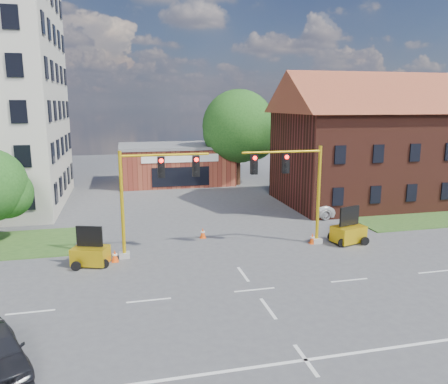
# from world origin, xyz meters

# --- Properties ---
(ground) EXTENTS (120.00, 120.00, 0.00)m
(ground) POSITION_xyz_m (0.00, 0.00, 0.00)
(ground) COLOR #4A4A4D
(ground) RESTS_ON ground
(grass_verge_ne) EXTENTS (14.00, 4.00, 0.08)m
(grass_verge_ne) POSITION_xyz_m (18.00, 9.00, 0.04)
(grass_verge_ne) COLOR #2A4D1D
(grass_verge_ne) RESTS_ON ground
(lane_markings) EXTENTS (60.00, 36.00, 0.01)m
(lane_markings) POSITION_xyz_m (0.00, -3.00, 0.01)
(lane_markings) COLOR silver
(lane_markings) RESTS_ON ground
(brick_shop) EXTENTS (12.40, 8.40, 4.30)m
(brick_shop) POSITION_xyz_m (0.00, 29.98, 2.16)
(brick_shop) COLOR maroon
(brick_shop) RESTS_ON ground
(townhouse_row) EXTENTS (21.00, 11.00, 11.50)m
(townhouse_row) POSITION_xyz_m (18.00, 16.00, 5.93)
(townhouse_row) COLOR #4A1F16
(townhouse_row) RESTS_ON ground
(tree_large) EXTENTS (8.24, 7.85, 10.29)m
(tree_large) POSITION_xyz_m (6.90, 27.08, 6.10)
(tree_large) COLOR #3A2215
(tree_large) RESTS_ON ground
(signal_mast_west) EXTENTS (5.30, 0.60, 6.20)m
(signal_mast_west) POSITION_xyz_m (-4.36, 6.00, 3.92)
(signal_mast_west) COLOR gray
(signal_mast_west) RESTS_ON ground
(signal_mast_east) EXTENTS (5.30, 0.60, 6.20)m
(signal_mast_east) POSITION_xyz_m (4.36, 6.00, 3.92)
(signal_mast_east) COLOR gray
(signal_mast_east) RESTS_ON ground
(trailer_west) EXTENTS (2.17, 1.79, 2.13)m
(trailer_west) POSITION_xyz_m (-7.81, 5.19, 0.66)
(trailer_west) COLOR gold
(trailer_west) RESTS_ON ground
(trailer_east) EXTENTS (2.29, 1.84, 2.27)m
(trailer_east) POSITION_xyz_m (7.96, 5.54, 0.71)
(trailer_east) COLOR gold
(trailer_east) RESTS_ON ground
(cone_a) EXTENTS (0.40, 0.40, 0.70)m
(cone_a) POSITION_xyz_m (-6.53, 5.45, 0.34)
(cone_a) COLOR #EE4B0C
(cone_a) RESTS_ON ground
(cone_b) EXTENTS (0.40, 0.40, 0.70)m
(cone_b) POSITION_xyz_m (-0.90, 8.69, 0.34)
(cone_b) COLOR #EE4B0C
(cone_b) RESTS_ON ground
(cone_c) EXTENTS (0.40, 0.40, 0.70)m
(cone_c) POSITION_xyz_m (5.67, 5.91, 0.34)
(cone_c) COLOR #EE4B0C
(cone_c) RESTS_ON ground
(cone_d) EXTENTS (0.40, 0.40, 0.70)m
(cone_d) POSITION_xyz_m (8.00, 6.33, 0.34)
(cone_d) COLOR #EE4B0C
(cone_d) RESTS_ON ground
(pickup_white) EXTENTS (5.56, 3.17, 1.46)m
(pickup_white) POSITION_xyz_m (10.72, 12.28, 0.73)
(pickup_white) COLOR silver
(pickup_white) RESTS_ON ground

